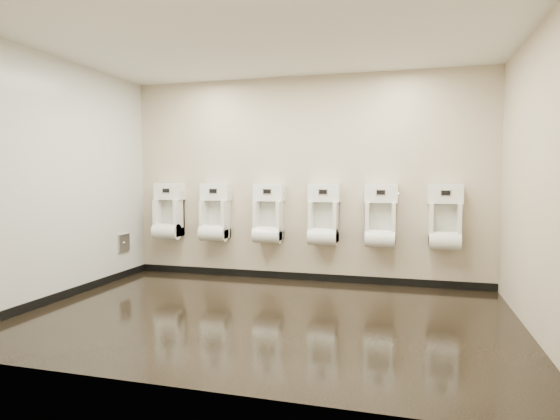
{
  "coord_description": "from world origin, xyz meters",
  "views": [
    {
      "loc": [
        1.4,
        -4.54,
        1.43
      ],
      "look_at": [
        -0.0,
        0.55,
        1.06
      ],
      "focal_mm": 30.0,
      "sensor_mm": 36.0,
      "label": 1
    }
  ],
  "objects_px": {
    "urinal_1": "(215,216)",
    "urinal_5": "(445,222)",
    "access_panel": "(124,243)",
    "urinal_2": "(268,218)",
    "urinal_0": "(168,215)",
    "urinal_4": "(381,220)",
    "urinal_3": "(324,219)"
  },
  "relations": [
    {
      "from": "urinal_3",
      "to": "urinal_4",
      "type": "height_order",
      "value": "same"
    },
    {
      "from": "urinal_4",
      "to": "urinal_0",
      "type": "bearing_deg",
      "value": 180.0
    },
    {
      "from": "urinal_0",
      "to": "urinal_4",
      "type": "xyz_separation_m",
      "value": [
        3.05,
        0.0,
        0.0
      ]
    },
    {
      "from": "urinal_1",
      "to": "urinal_2",
      "type": "xyz_separation_m",
      "value": [
        0.8,
        0.0,
        0.0
      ]
    },
    {
      "from": "urinal_2",
      "to": "urinal_3",
      "type": "height_order",
      "value": "same"
    },
    {
      "from": "access_panel",
      "to": "urinal_1",
      "type": "height_order",
      "value": "urinal_1"
    },
    {
      "from": "access_panel",
      "to": "urinal_2",
      "type": "bearing_deg",
      "value": 11.4
    },
    {
      "from": "urinal_4",
      "to": "urinal_5",
      "type": "distance_m",
      "value": 0.78
    },
    {
      "from": "urinal_0",
      "to": "urinal_5",
      "type": "relative_size",
      "value": 1.0
    },
    {
      "from": "urinal_5",
      "to": "urinal_1",
      "type": "bearing_deg",
      "value": 180.0
    },
    {
      "from": "urinal_1",
      "to": "urinal_4",
      "type": "relative_size",
      "value": 1.0
    },
    {
      "from": "urinal_0",
      "to": "urinal_5",
      "type": "height_order",
      "value": "same"
    },
    {
      "from": "urinal_5",
      "to": "urinal_4",
      "type": "bearing_deg",
      "value": 180.0
    },
    {
      "from": "urinal_1",
      "to": "urinal_3",
      "type": "height_order",
      "value": "same"
    },
    {
      "from": "access_panel",
      "to": "urinal_1",
      "type": "xyz_separation_m",
      "value": [
        1.22,
        0.41,
        0.37
      ]
    },
    {
      "from": "urinal_1",
      "to": "access_panel",
      "type": "bearing_deg",
      "value": -161.61
    },
    {
      "from": "urinal_2",
      "to": "urinal_3",
      "type": "relative_size",
      "value": 1.0
    },
    {
      "from": "urinal_1",
      "to": "urinal_4",
      "type": "bearing_deg",
      "value": 0.0
    },
    {
      "from": "access_panel",
      "to": "urinal_1",
      "type": "distance_m",
      "value": 1.34
    },
    {
      "from": "access_panel",
      "to": "urinal_0",
      "type": "bearing_deg",
      "value": 39.88
    },
    {
      "from": "urinal_4",
      "to": "urinal_5",
      "type": "bearing_deg",
      "value": 0.0
    },
    {
      "from": "access_panel",
      "to": "urinal_4",
      "type": "distance_m",
      "value": 3.58
    },
    {
      "from": "urinal_0",
      "to": "urinal_1",
      "type": "xyz_separation_m",
      "value": [
        0.74,
        0.0,
        0.0
      ]
    },
    {
      "from": "access_panel",
      "to": "urinal_4",
      "type": "xyz_separation_m",
      "value": [
        3.54,
        0.41,
        0.37
      ]
    },
    {
      "from": "urinal_0",
      "to": "urinal_4",
      "type": "relative_size",
      "value": 1.0
    },
    {
      "from": "access_panel",
      "to": "urinal_2",
      "type": "height_order",
      "value": "urinal_2"
    },
    {
      "from": "urinal_3",
      "to": "access_panel",
      "type": "bearing_deg",
      "value": -171.7
    },
    {
      "from": "urinal_1",
      "to": "urinal_5",
      "type": "bearing_deg",
      "value": 0.0
    },
    {
      "from": "urinal_1",
      "to": "urinal_2",
      "type": "relative_size",
      "value": 1.0
    },
    {
      "from": "urinal_2",
      "to": "urinal_5",
      "type": "height_order",
      "value": "same"
    },
    {
      "from": "urinal_1",
      "to": "urinal_4",
      "type": "xyz_separation_m",
      "value": [
        2.31,
        0.0,
        0.0
      ]
    },
    {
      "from": "access_panel",
      "to": "urinal_0",
      "type": "distance_m",
      "value": 0.74
    }
  ]
}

